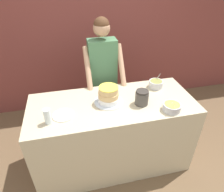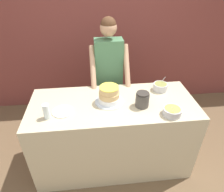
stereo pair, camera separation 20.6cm
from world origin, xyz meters
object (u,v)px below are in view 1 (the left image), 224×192
drinking_glass (48,116)px  frosting_bowl_yellow (172,107)px  person_baker (103,69)px  frosting_bowl_olive (156,84)px  stoneware_jar (142,98)px  ceramic_plate (63,115)px  cake (109,95)px

drinking_glass → frosting_bowl_yellow: bearing=-3.9°
person_baker → frosting_bowl_olive: person_baker is taller
frosting_bowl_olive → stoneware_jar: bearing=-135.0°
frosting_bowl_yellow → frosting_bowl_olive: 0.47m
frosting_bowl_olive → person_baker: bearing=143.3°
frosting_bowl_olive → frosting_bowl_yellow: bearing=-93.4°
frosting_bowl_olive → ceramic_plate: size_ratio=0.77×
person_baker → cake: 0.60m
frosting_bowl_olive → drinking_glass: 1.30m
cake → ceramic_plate: 0.51m
frosting_bowl_yellow → stoneware_jar: size_ratio=1.13×
person_baker → ceramic_plate: bearing=-126.7°
ceramic_plate → stoneware_jar: bearing=0.9°
person_baker → stoneware_jar: 0.77m
stoneware_jar → frosting_bowl_yellow: bearing=-33.9°
drinking_glass → ceramic_plate: 0.17m
frosting_bowl_yellow → cake: bearing=154.2°
drinking_glass → ceramic_plate: drinking_glass is taller
frosting_bowl_olive → ceramic_plate: 1.15m
frosting_bowl_olive → cake: bearing=-164.2°
frosting_bowl_yellow → frosting_bowl_olive: size_ratio=1.11×
person_baker → frosting_bowl_yellow: person_baker is taller
frosting_bowl_olive → drinking_glass: size_ratio=1.08×
person_baker → frosting_bowl_olive: size_ratio=10.08×
frosting_bowl_olive → stoneware_jar: size_ratio=1.03×
frosting_bowl_yellow → frosting_bowl_olive: (0.03, 0.47, 0.01)m
frosting_bowl_yellow → drinking_glass: size_ratio=1.19×
frosting_bowl_olive → stoneware_jar: (-0.29, -0.29, 0.03)m
cake → drinking_glass: bearing=-161.9°
ceramic_plate → cake: bearing=14.5°
frosting_bowl_yellow → frosting_bowl_olive: frosting_bowl_olive is taller
cake → frosting_bowl_olive: cake is taller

